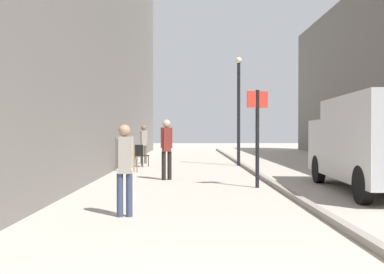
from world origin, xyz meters
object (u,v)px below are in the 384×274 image
at_px(street_sign_post, 257,130).
at_px(cafe_chair_near_window, 141,154).
at_px(lamp_post, 239,104).
at_px(cafe_chair_by_doorway, 130,157).
at_px(pedestrian_main_foreground, 167,145).
at_px(pedestrian_far_crossing, 125,164).
at_px(delivery_van, 375,141).
at_px(pedestrian_mid_block, 144,142).

xyz_separation_m(street_sign_post, cafe_chair_near_window, (-3.85, 6.76, -1.00)).
relative_size(lamp_post, cafe_chair_by_doorway, 5.06).
height_order(pedestrian_main_foreground, pedestrian_far_crossing, pedestrian_main_foreground).
distance_m(delivery_van, street_sign_post, 2.90).
distance_m(pedestrian_main_foreground, pedestrian_far_crossing, 5.72).
height_order(pedestrian_mid_block, street_sign_post, street_sign_post).
xyz_separation_m(pedestrian_far_crossing, lamp_post, (3.34, 11.21, 1.79)).
distance_m(delivery_van, cafe_chair_by_doorway, 8.68).
xyz_separation_m(delivery_van, cafe_chair_by_doorway, (-6.75, 5.40, -0.71)).
distance_m(cafe_chair_near_window, cafe_chair_by_doorway, 2.24).
relative_size(pedestrian_main_foreground, cafe_chair_by_doorway, 1.98).
distance_m(pedestrian_mid_block, cafe_chair_by_doorway, 4.06).
bearing_deg(cafe_chair_by_doorway, pedestrian_main_foreground, 94.73).
relative_size(street_sign_post, cafe_chair_near_window, 2.77).
distance_m(pedestrian_main_foreground, pedestrian_mid_block, 6.85).
xyz_separation_m(delivery_van, lamp_post, (-2.37, 8.25, 1.47)).
bearing_deg(pedestrian_far_crossing, cafe_chair_by_doorway, 91.40).
relative_size(pedestrian_main_foreground, delivery_van, 0.35).
relative_size(pedestrian_far_crossing, cafe_chair_by_doorway, 1.72).
bearing_deg(delivery_van, pedestrian_main_foreground, 155.91).
bearing_deg(cafe_chair_near_window, pedestrian_far_crossing, -51.24).
height_order(cafe_chair_near_window, cafe_chair_by_doorway, same).
bearing_deg(cafe_chair_near_window, pedestrian_main_foreground, -40.75).
xyz_separation_m(pedestrian_main_foreground, lamp_post, (2.89, 5.52, 1.65)).
height_order(pedestrian_main_foreground, street_sign_post, street_sign_post).
bearing_deg(pedestrian_mid_block, street_sign_post, -82.61).
relative_size(street_sign_post, cafe_chair_by_doorway, 2.77).
bearing_deg(cafe_chair_by_doorway, street_sign_post, 106.98).
xyz_separation_m(pedestrian_mid_block, lamp_post, (4.30, -1.19, 1.69)).
relative_size(pedestrian_far_crossing, delivery_van, 0.30).
bearing_deg(lamp_post, pedestrian_mid_block, 164.54).
distance_m(pedestrian_mid_block, street_sign_post, 9.42).
distance_m(pedestrian_main_foreground, street_sign_post, 3.15).
relative_size(lamp_post, cafe_chair_near_window, 5.06).
relative_size(street_sign_post, lamp_post, 0.55).
height_order(pedestrian_mid_block, pedestrian_far_crossing, pedestrian_mid_block).
xyz_separation_m(pedestrian_far_crossing, street_sign_post, (2.96, 3.84, 0.61)).
relative_size(pedestrian_main_foreground, street_sign_post, 0.72).
xyz_separation_m(pedestrian_mid_block, cafe_chair_by_doorway, (-0.09, -4.03, -0.48)).
bearing_deg(pedestrian_mid_block, pedestrian_far_crossing, -102.79).
bearing_deg(delivery_van, street_sign_post, 165.63).
bearing_deg(cafe_chair_by_doorway, cafe_chair_near_window, -118.53).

